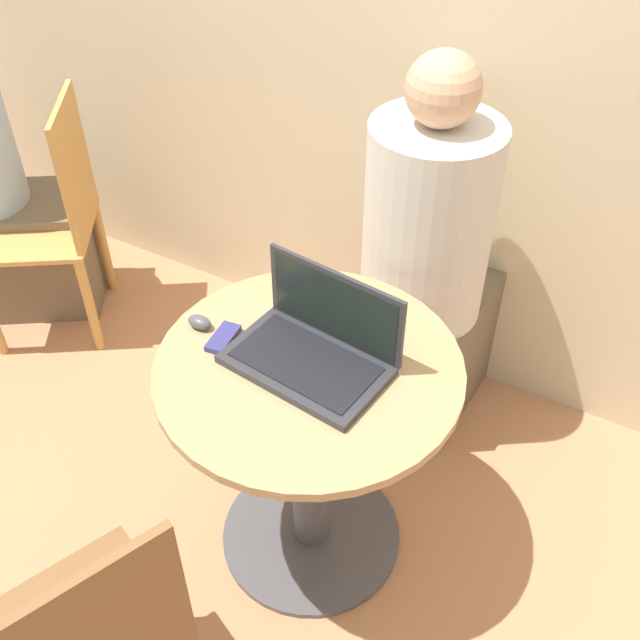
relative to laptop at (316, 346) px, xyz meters
The scene contains 7 objects.
ground_plane 0.75m from the laptop, 111.02° to the right, with size 12.00×12.00×0.00m, color tan.
round_table 0.29m from the laptop, 111.02° to the right, with size 0.73×0.73×0.71m.
laptop is the anchor object (origin of this frame).
cell_phone 0.24m from the laptop, 167.44° to the right, with size 0.06×0.11×0.02m.
computer_mouse 0.31m from the laptop, behind, with size 0.06×0.04×0.03m.
person_seated 0.68m from the laptop, 86.87° to the left, with size 0.37×0.57×1.25m.
chair_background 1.38m from the laptop, 163.45° to the left, with size 0.55×0.55×0.89m.
Camera 1 is at (0.63, -1.07, 1.94)m, focal length 42.00 mm.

